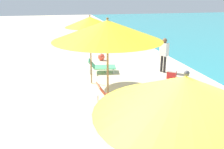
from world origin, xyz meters
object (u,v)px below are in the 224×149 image
beach_ball (101,57)px  cooler_box (172,74)px  umbrella_nearest (184,95)px  umbrella_second (107,30)px  lounger_second_inland (142,135)px  person_walking_near (164,52)px  lounger_second_shoreside (118,94)px  umbrella_farthest (90,22)px  lounger_farthest_shoreside (101,66)px

beach_ball → cooler_box: size_ratio=0.64×
beach_ball → umbrella_nearest: bearing=-95.3°
umbrella_second → lounger_second_inland: 2.53m
umbrella_nearest → person_walking_near: size_ratio=1.68×
lounger_second_inland → cooler_box: (2.80, 4.17, -0.07)m
lounger_second_shoreside → beach_ball: size_ratio=3.98×
umbrella_farthest → umbrella_nearest: bearing=-89.3°
umbrella_second → umbrella_farthest: 3.31m
lounger_second_inland → umbrella_second: bearing=117.2°
lounger_second_inland → umbrella_farthest: 4.80m
lounger_second_inland → person_walking_near: person_walking_near is taller
lounger_second_inland → lounger_farthest_shoreside: size_ratio=1.14×
lounger_second_inland → beach_ball: lounger_second_inland is taller
umbrella_second → beach_ball: size_ratio=7.74×
umbrella_nearest → lounger_farthest_shoreside: size_ratio=1.97×
umbrella_second → lounger_second_inland: umbrella_second is taller
umbrella_nearest → lounger_second_inland: umbrella_nearest is taller
lounger_second_shoreside → lounger_second_inland: bearing=-90.8°
lounger_farthest_shoreside → umbrella_farthest: bearing=-106.3°
person_walking_near → beach_ball: (-2.30, 2.61, -0.73)m
lounger_farthest_shoreside → beach_ball: bearing=88.2°
umbrella_nearest → umbrella_farthest: umbrella_farthest is taller
lounger_second_shoreside → lounger_farthest_shoreside: 3.41m
umbrella_second → lounger_second_inland: bearing=-58.8°
umbrella_farthest → beach_ball: size_ratio=7.19×
lounger_second_inland → lounger_second_shoreside: bearing=86.4°
lounger_second_shoreside → lounger_second_inland: size_ratio=0.98×
lounger_second_inland → person_walking_near: bearing=57.0°
lounger_farthest_shoreside → beach_ball: 2.06m
beach_ball → cooler_box: beach_ball is taller
lounger_second_shoreside → lounger_second_inland: 2.17m
lounger_second_shoreside → person_walking_near: (2.78, 2.82, 0.55)m
umbrella_nearest → cooler_box: bearing=63.5°
lounger_second_shoreside → umbrella_farthest: size_ratio=0.55×
lounger_second_inland → person_walking_near: (2.77, 4.99, 0.66)m
lounger_second_inland → cooler_box: lounger_second_inland is taller
umbrella_farthest → umbrella_second: bearing=-90.9°
lounger_second_shoreside → person_walking_near: person_walking_near is taller
umbrella_second → person_walking_near: 5.47m
lounger_second_inland → beach_ball: (0.47, 7.60, -0.07)m
lounger_farthest_shoreside → beach_ball: size_ratio=3.57×
beach_ball → lounger_second_shoreside: bearing=-95.1°
umbrella_farthest → lounger_second_inland: bearing=-82.8°
lounger_second_inland → cooler_box: size_ratio=2.60×
person_walking_near → cooler_box: 1.10m
umbrella_nearest → beach_ball: size_ratio=7.04×
umbrella_farthest → cooler_box: 3.98m
cooler_box → lounger_farthest_shoreside: bearing=152.7°
umbrella_nearest → cooler_box: (3.26, 6.54, -2.09)m
person_walking_near → lounger_second_inland: bearing=33.1°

